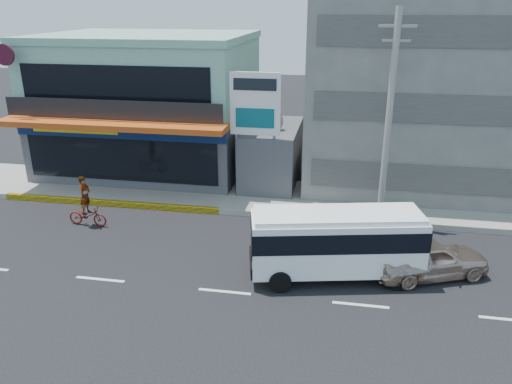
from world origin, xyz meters
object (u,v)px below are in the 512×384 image
billboard (255,111)px  minibus (336,239)px  shop_building (152,107)px  motorcycle_rider (87,209)px  utility_pole_near (389,120)px  satellite_dish (270,129)px  concrete_building (455,61)px  sedan (429,258)px

billboard → minibus: size_ratio=1.01×
shop_building → motorcycle_rider: (0.09, -9.31, -3.17)m
minibus → motorcycle_rider: size_ratio=2.73×
utility_pole_near → satellite_dish: bearing=149.0°
concrete_building → sedan: bearing=-100.8°
minibus → motorcycle_rider: minibus is taller
billboard → shop_building: bearing=147.7°
sedan → shop_building: bearing=31.5°
motorcycle_rider → concrete_building: bearing=30.0°
minibus → utility_pole_near: bearing=70.2°
billboard → sedan: size_ratio=1.50×
concrete_building → sedan: 14.12m
utility_pole_near → sedan: size_ratio=2.18×
utility_pole_near → sedan: utility_pole_near is taller
billboard → minibus: 9.22m
sedan → concrete_building: bearing=-33.2°
concrete_building → utility_pole_near: concrete_building is taller
shop_building → satellite_dish: bearing=-20.2°
shop_building → billboard: bearing=-32.3°
satellite_dish → sedan: 11.72m
utility_pole_near → motorcycle_rider: (-13.91, -2.76, -4.32)m
shop_building → sedan: (15.62, -11.40, -3.22)m
satellite_dish → billboard: 2.31m
satellite_dish → utility_pole_near: 7.17m
minibus → sedan: (3.62, 0.69, -0.86)m
concrete_building → utility_pole_near: (-4.00, -7.60, -1.85)m
billboard → motorcycle_rider: 9.62m
satellite_dish → motorcycle_rider: bearing=-141.2°
billboard → sedan: 11.29m
billboard → motorcycle_rider: bearing=-148.4°
billboard → minibus: (4.50, -7.35, -3.29)m
shop_building → motorcycle_rider: bearing=-89.4°
satellite_dish → utility_pole_near: bearing=-31.0°
concrete_building → billboard: concrete_building is taller
concrete_building → sedan: (-2.38, -12.46, -6.22)m
billboard → motorcycle_rider: billboard is taller
shop_building → minibus: (12.00, -12.09, -2.36)m
concrete_building → minibus: 15.41m
utility_pole_near → motorcycle_rider: 14.82m
shop_building → minibus: bearing=-45.2°
satellite_dish → utility_pole_near: utility_pole_near is taller
satellite_dish → utility_pole_near: size_ratio=0.15×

